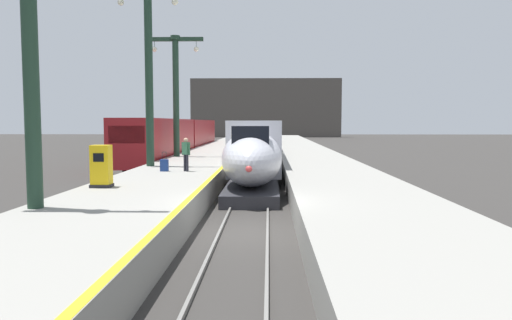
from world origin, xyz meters
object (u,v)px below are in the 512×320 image
(station_column_near, at_px, (29,15))
(station_column_far, at_px, (176,84))
(passenger_near_edge, at_px, (186,152))
(highspeed_train_main, at_px, (261,139))
(station_column_mid, at_px, (149,59))
(ticket_machine_yellow, at_px, (101,168))
(rolling_suitcase, at_px, (164,165))
(regional_train_adjacent, at_px, (180,136))

(station_column_near, bearing_deg, station_column_far, 90.00)
(station_column_far, relative_size, passenger_near_edge, 5.10)
(highspeed_train_main, bearing_deg, passenger_near_edge, -98.45)
(station_column_mid, bearing_deg, station_column_far, 90.00)
(highspeed_train_main, bearing_deg, station_column_far, -116.32)
(highspeed_train_main, bearing_deg, ticket_machine_yellow, -100.92)
(station_column_far, height_order, rolling_suitcase, station_column_far)
(highspeed_train_main, xyz_separation_m, passenger_near_edge, (-3.37, -22.69, 0.09))
(highspeed_train_main, xyz_separation_m, station_column_far, (-5.90, -11.93, 4.32))
(highspeed_train_main, bearing_deg, station_column_mid, -106.63)
(highspeed_train_main, height_order, station_column_far, station_column_far)
(passenger_near_edge, bearing_deg, station_column_far, 103.22)
(station_column_far, distance_m, rolling_suitcase, 11.93)
(ticket_machine_yellow, bearing_deg, station_column_mid, 92.22)
(station_column_mid, bearing_deg, regional_train_adjacent, 95.96)
(station_column_far, bearing_deg, highspeed_train_main, 63.68)
(rolling_suitcase, relative_size, ticket_machine_yellow, 0.61)
(highspeed_train_main, relative_size, passenger_near_edge, 33.84)
(highspeed_train_main, xyz_separation_m, station_column_mid, (-5.90, -19.75, 5.06))
(station_column_near, relative_size, station_column_far, 1.05)
(station_column_far, bearing_deg, rolling_suitcase, -82.44)
(highspeed_train_main, relative_size, ticket_machine_yellow, 35.75)
(highspeed_train_main, relative_size, station_column_near, 6.34)
(rolling_suitcase, bearing_deg, regional_train_adjacent, 98.59)
(station_column_near, bearing_deg, passenger_near_edge, 76.57)
(highspeed_train_main, xyz_separation_m, station_column_near, (-5.90, -33.28, 4.53))
(station_column_near, relative_size, rolling_suitcase, 9.19)
(station_column_near, xyz_separation_m, station_column_far, (0.00, 21.35, -0.21))
(ticket_machine_yellow, bearing_deg, station_column_far, 91.19)
(regional_train_adjacent, bearing_deg, station_column_mid, -84.04)
(station_column_mid, relative_size, ticket_machine_yellow, 6.26)
(highspeed_train_main, relative_size, station_column_mid, 5.71)
(station_column_near, distance_m, station_column_mid, 13.54)
(station_column_mid, distance_m, ticket_machine_yellow, 10.43)
(highspeed_train_main, bearing_deg, station_column_near, -100.05)
(passenger_near_edge, xyz_separation_m, ticket_machine_yellow, (-2.18, -6.07, -0.25))
(station_column_far, bearing_deg, ticket_machine_yellow, -88.81)
(station_column_mid, height_order, station_column_far, station_column_mid)
(highspeed_train_main, xyz_separation_m, ticket_machine_yellow, (-5.55, -28.76, -0.16))
(rolling_suitcase, bearing_deg, ticket_machine_yellow, -100.10)
(highspeed_train_main, distance_m, station_column_mid, 21.22)
(highspeed_train_main, xyz_separation_m, regional_train_adjacent, (-8.10, 1.33, 0.18))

